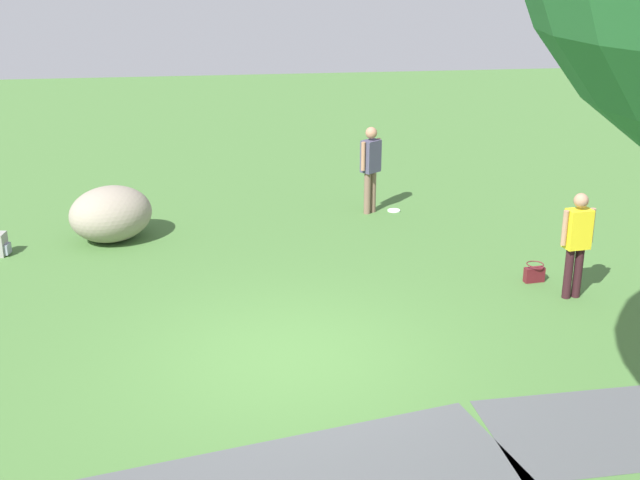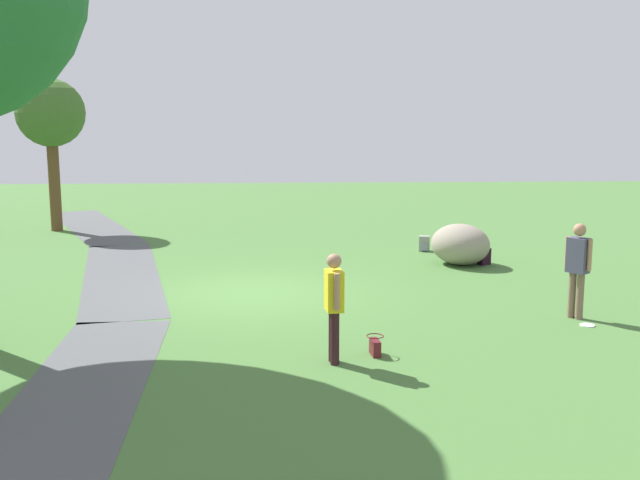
# 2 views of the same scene
# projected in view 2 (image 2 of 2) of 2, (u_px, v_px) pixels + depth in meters

# --- Properties ---
(ground_plane) EXTENTS (48.00, 48.00, 0.00)m
(ground_plane) POSITION_uv_depth(u_px,v_px,m) (252.00, 293.00, 15.56)
(ground_plane) COLOR #446F34
(footpath_segment_near) EXTENTS (8.06, 1.93, 0.01)m
(footpath_segment_near) POSITION_uv_depth(u_px,v_px,m) (71.00, 408.00, 9.55)
(footpath_segment_near) COLOR #4C4F51
(footpath_segment_near) RESTS_ON ground
(footpath_segment_mid) EXTENTS (8.16, 3.30, 0.01)m
(footpath_segment_mid) POSITION_uv_depth(u_px,v_px,m) (122.00, 275.00, 17.29)
(footpath_segment_mid) COLOR #4C4F51
(footpath_segment_mid) RESTS_ON ground
(footpath_segment_far) EXTENTS (7.98, 4.71, 0.01)m
(footpath_segment_far) POSITION_uv_depth(u_px,v_px,m) (93.00, 226.00, 24.63)
(footpath_segment_far) COLOR #4C4F51
(footpath_segment_far) RESTS_ON ground
(young_tree_near_path) EXTENTS (2.06, 2.06, 4.64)m
(young_tree_near_path) POSITION_uv_depth(u_px,v_px,m) (51.00, 115.00, 23.10)
(young_tree_near_path) COLOR brown
(young_tree_near_path) RESTS_ON ground
(lawn_boulder) EXTENTS (1.96, 1.91, 0.99)m
(lawn_boulder) POSITION_uv_depth(u_px,v_px,m) (460.00, 244.00, 18.41)
(lawn_boulder) COLOR gray
(lawn_boulder) RESTS_ON ground
(woman_with_handbag) EXTENTS (0.52, 0.28, 1.64)m
(woman_with_handbag) POSITION_uv_depth(u_px,v_px,m) (334.00, 300.00, 11.13)
(woman_with_handbag) COLOR black
(woman_with_handbag) RESTS_ON ground
(man_near_boulder) EXTENTS (0.43, 0.41, 1.72)m
(man_near_boulder) POSITION_uv_depth(u_px,v_px,m) (578.00, 264.00, 13.55)
(man_near_boulder) COLOR brown
(man_near_boulder) RESTS_ON ground
(handbag_on_grass) EXTENTS (0.33, 0.30, 0.31)m
(handbag_on_grass) POSITION_uv_depth(u_px,v_px,m) (375.00, 346.00, 11.63)
(handbag_on_grass) COLOR #5A171E
(handbag_on_grass) RESTS_ON ground
(backpack_by_boulder) EXTENTS (0.34, 0.34, 0.40)m
(backpack_by_boulder) POSITION_uv_depth(u_px,v_px,m) (484.00, 257.00, 18.45)
(backpack_by_boulder) COLOR black
(backpack_by_boulder) RESTS_ON ground
(spare_backpack_on_lawn) EXTENTS (0.29, 0.31, 0.40)m
(spare_backpack_on_lawn) POSITION_uv_depth(u_px,v_px,m) (424.00, 244.00, 20.23)
(spare_backpack_on_lawn) COLOR gray
(spare_backpack_on_lawn) RESTS_ON ground
(frisbee_on_grass) EXTENTS (0.25, 0.25, 0.02)m
(frisbee_on_grass) POSITION_uv_depth(u_px,v_px,m) (587.00, 325.00, 13.22)
(frisbee_on_grass) COLOR white
(frisbee_on_grass) RESTS_ON ground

